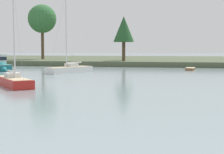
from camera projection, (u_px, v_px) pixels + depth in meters
name	position (u px, v px, depth m)	size (l,w,h in m)	color
far_shore_bank	(168.00, 60.00, 92.22)	(237.33, 52.26, 1.08)	#4C563D
sailboat_white	(70.00, 71.00, 52.21)	(5.69, 8.23, 12.47)	white
sailboat_red	(14.00, 84.00, 33.72)	(6.41, 6.90, 10.72)	#B2231E
dinghy_wood	(190.00, 69.00, 58.92)	(1.97, 3.43, 0.58)	brown
shore_tree_center_right	(124.00, 30.00, 73.85)	(4.56, 4.56, 9.66)	brown
shore_tree_right_mid	(42.00, 19.00, 83.51)	(6.98, 6.98, 13.45)	brown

